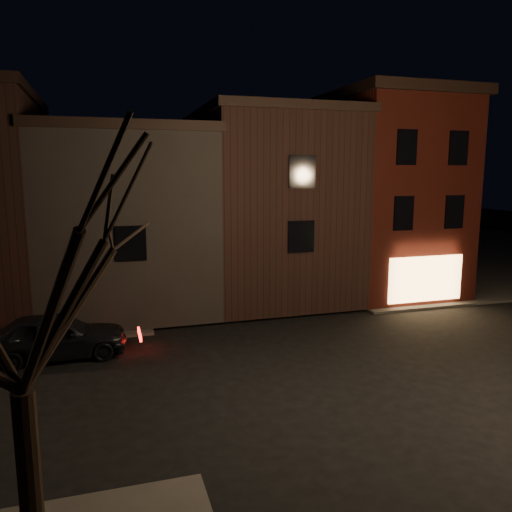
# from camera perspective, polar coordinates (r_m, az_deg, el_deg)

# --- Properties ---
(ground) EXTENTS (120.00, 120.00, 0.00)m
(ground) POSITION_cam_1_polar(r_m,az_deg,el_deg) (17.39, 7.22, -12.46)
(ground) COLOR black
(ground) RESTS_ON ground
(sidewalk_far_right) EXTENTS (30.00, 30.00, 0.12)m
(sidewalk_far_right) POSITION_cam_1_polar(r_m,az_deg,el_deg) (44.24, 20.40, 0.57)
(sidewalk_far_right) COLOR #2D2B28
(sidewalk_far_right) RESTS_ON ground
(corner_building) EXTENTS (6.50, 8.50, 10.50)m
(corner_building) POSITION_cam_1_polar(r_m,az_deg,el_deg) (28.30, 14.47, 7.02)
(corner_building) COLOR #43120C
(corner_building) RESTS_ON ground
(row_building_a) EXTENTS (7.30, 10.30, 9.40)m
(row_building_a) POSITION_cam_1_polar(r_m,az_deg,el_deg) (26.53, 1.09, 5.95)
(row_building_a) COLOR black
(row_building_a) RESTS_ON ground
(row_building_b) EXTENTS (7.80, 10.30, 8.40)m
(row_building_b) POSITION_cam_1_polar(r_m,az_deg,el_deg) (25.29, -14.78, 4.32)
(row_building_b) COLOR black
(row_building_b) RESTS_ON ground
(bare_tree_left) EXTENTS (5.60, 5.60, 7.50)m
(bare_tree_left) POSITION_cam_1_polar(r_m,az_deg,el_deg) (7.85, -26.25, 0.83)
(bare_tree_left) COLOR black
(bare_tree_left) RESTS_ON sidewalk_near_left
(parked_car_a) EXTENTS (4.89, 2.08, 1.65)m
(parked_car_a) POSITION_cam_1_polar(r_m,az_deg,el_deg) (19.09, -21.95, -8.45)
(parked_car_a) COLOR black
(parked_car_a) RESTS_ON ground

